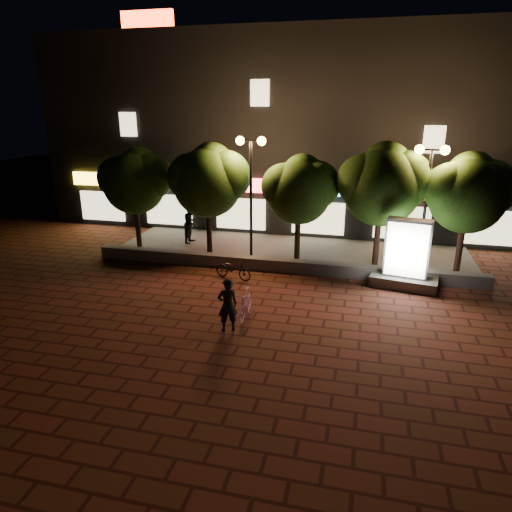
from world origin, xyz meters
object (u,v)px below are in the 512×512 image
(tree_far_left, at_px, (136,179))
(scooter_pink, at_px, (245,304))
(street_lamp_right, at_px, (429,176))
(scooter_parked, at_px, (233,269))
(tree_right, at_px, (383,182))
(pedestrian, at_px, (191,223))
(tree_mid, at_px, (300,187))
(ad_kiosk, at_px, (406,260))
(street_lamp_left, at_px, (251,167))
(rider, at_px, (228,305))
(tree_left, at_px, (209,178))
(tree_far_right, at_px, (469,191))

(tree_far_left, bearing_deg, scooter_pink, -41.32)
(street_lamp_right, bearing_deg, scooter_pink, -135.84)
(street_lamp_right, distance_m, scooter_parked, 8.28)
(tree_far_left, height_order, street_lamp_right, street_lamp_right)
(tree_right, bearing_deg, pedestrian, 171.76)
(pedestrian, bearing_deg, tree_mid, -101.00)
(tree_right, bearing_deg, scooter_parked, -153.18)
(tree_mid, bearing_deg, pedestrian, 166.88)
(ad_kiosk, relative_size, pedestrian, 1.36)
(street_lamp_left, bearing_deg, rider, -81.84)
(ad_kiosk, relative_size, scooter_parked, 1.66)
(scooter_parked, bearing_deg, scooter_pink, -142.78)
(tree_left, xyz_separation_m, tree_mid, (4.00, -0.00, -0.23))
(pedestrian, bearing_deg, ad_kiosk, -106.26)
(tree_far_left, bearing_deg, tree_mid, -0.00)
(tree_mid, distance_m, tree_far_right, 6.50)
(scooter_pink, bearing_deg, tree_mid, 80.95)
(tree_far_right, xyz_separation_m, pedestrian, (-11.93, 1.26, -2.34))
(tree_far_left, bearing_deg, rider, -47.05)
(tree_right, height_order, street_lamp_right, tree_right)
(tree_far_left, relative_size, street_lamp_right, 0.93)
(street_lamp_left, relative_size, scooter_parked, 3.31)
(tree_mid, bearing_deg, street_lamp_right, -3.04)
(street_lamp_right, height_order, scooter_pink, street_lamp_right)
(tree_far_left, relative_size, street_lamp_left, 0.89)
(tree_mid, xyz_separation_m, ad_kiosk, (4.29, -1.96, -2.17))
(tree_mid, height_order, tree_far_right, tree_far_right)
(tree_right, bearing_deg, tree_mid, -180.00)
(tree_far_left, relative_size, pedestrian, 2.43)
(tree_mid, xyz_separation_m, tree_right, (3.31, 0.00, 0.35))
(tree_right, relative_size, tree_far_right, 1.06)
(tree_mid, xyz_separation_m, street_lamp_right, (4.95, -0.26, 0.68))
(scooter_pink, distance_m, rider, 1.10)
(scooter_pink, relative_size, pedestrian, 0.80)
(street_lamp_left, xyz_separation_m, scooter_pink, (1.23, -5.61, -3.57))
(ad_kiosk, height_order, pedestrian, ad_kiosk)
(street_lamp_right, xyz_separation_m, ad_kiosk, (-0.66, -1.70, -2.85))
(tree_right, relative_size, scooter_pink, 3.33)
(tree_mid, relative_size, scooter_parked, 2.88)
(pedestrian, bearing_deg, tree_far_left, 123.50)
(tree_far_left, height_order, pedestrian, tree_far_left)
(street_lamp_left, relative_size, rider, 3.11)
(scooter_pink, bearing_deg, rider, -106.71)
(street_lamp_left, xyz_separation_m, street_lamp_right, (7.00, 0.00, -0.13))
(tree_mid, xyz_separation_m, tree_far_right, (6.50, 0.00, 0.15))
(scooter_parked, distance_m, pedestrian, 5.23)
(rider, bearing_deg, tree_far_left, -76.75)
(street_lamp_right, bearing_deg, ad_kiosk, -111.25)
(tree_right, distance_m, tree_far_right, 3.20)
(tree_mid, relative_size, tree_right, 0.89)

